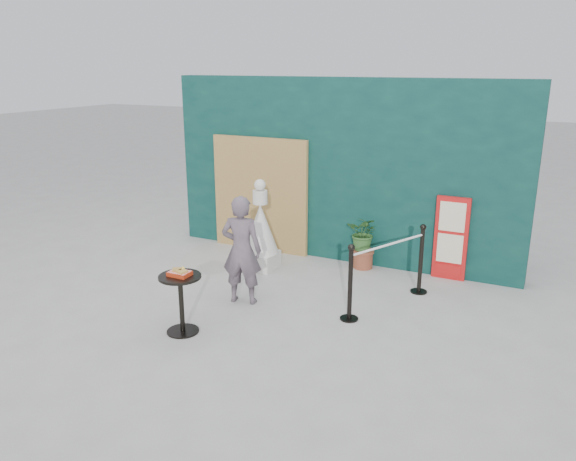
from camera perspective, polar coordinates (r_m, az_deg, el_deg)
The scene contains 10 objects.
ground at distance 7.11m, azimuth -4.34°, elevation -10.28°, with size 60.00×60.00×0.00m, color #ADAAA5.
back_wall at distance 9.34m, azimuth 5.31°, elevation 6.04°, with size 6.00×0.30×3.00m, color #0A2D2D.
bamboo_fence at distance 9.84m, azimuth -2.86°, elevation 3.65°, with size 1.80×0.08×2.00m, color tan.
woman at distance 7.68m, azimuth -4.74°, elevation -1.99°, with size 0.56×0.37×1.53m, color #64565F.
menu_board at distance 8.88m, azimuth 16.21°, elevation -0.79°, with size 0.50×0.07×1.30m.
statue at distance 9.01m, azimuth -2.80°, elevation -0.21°, with size 0.57×0.57×1.47m.
cafe_table at distance 7.01m, azimuth -10.83°, elevation -6.43°, with size 0.52×0.52×0.75m.
food_basket at distance 6.91m, azimuth -10.93°, elevation -4.22°, with size 0.26×0.19×0.11m.
planter at distance 9.11m, azimuth 7.72°, elevation -0.74°, with size 0.52×0.45×0.88m.
stanchion_barrier at distance 7.76m, azimuth 10.08°, elevation -4.12°, with size 0.84×1.54×1.03m.
Camera 1 is at (3.26, -5.43, 3.22)m, focal length 35.00 mm.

